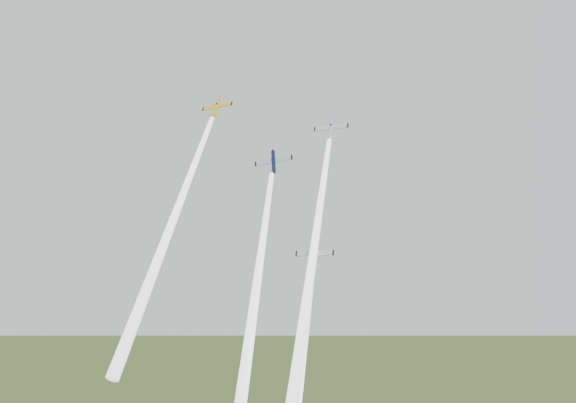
# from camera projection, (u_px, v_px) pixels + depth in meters

# --- Properties ---
(plane_yellow) EXTENTS (7.27, 6.36, 6.75)m
(plane_yellow) POSITION_uv_depth(u_px,v_px,m) (216.00, 107.00, 147.63)
(plane_yellow) COLOR yellow
(smoke_trail_yellow) EXTENTS (10.63, 34.53, 48.73)m
(smoke_trail_yellow) POSITION_uv_depth(u_px,v_px,m) (169.00, 230.00, 127.54)
(smoke_trail_yellow) COLOR white
(plane_navy) EXTENTS (8.34, 5.58, 7.90)m
(plane_navy) POSITION_uv_depth(u_px,v_px,m) (273.00, 162.00, 138.14)
(plane_navy) COLOR #0C1338
(smoke_trail_navy) EXTENTS (3.75, 36.14, 50.18)m
(smoke_trail_navy) POSITION_uv_depth(u_px,v_px,m) (253.00, 308.00, 116.57)
(smoke_trail_navy) COLOR white
(plane_silver_right) EXTENTS (7.21, 5.78, 6.70)m
(plane_silver_right) POSITION_uv_depth(u_px,v_px,m) (331.00, 128.00, 141.94)
(plane_silver_right) COLOR silver
(smoke_trail_silver_right) EXTENTS (7.56, 40.31, 56.32)m
(smoke_trail_silver_right) POSITION_uv_depth(u_px,v_px,m) (309.00, 283.00, 118.28)
(smoke_trail_silver_right) COLOR white
(plane_silver_low) EXTENTS (7.18, 5.45, 6.29)m
(plane_silver_low) POSITION_uv_depth(u_px,v_px,m) (314.00, 255.00, 125.07)
(plane_silver_low) COLOR #A3A9B1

